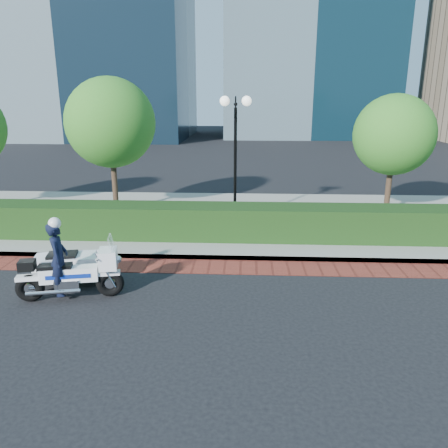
{
  "coord_description": "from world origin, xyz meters",
  "views": [
    {
      "loc": [
        1.35,
        -9.23,
        4.32
      ],
      "look_at": [
        0.78,
        2.14,
        1.0
      ],
      "focal_mm": 35.0,
      "sensor_mm": 36.0,
      "label": 1
    }
  ],
  "objects_px": {
    "lamppost": "(235,140)",
    "tree_c": "(394,135)",
    "police_motorcycle": "(67,266)",
    "tree_b": "(110,123)"
  },
  "relations": [
    {
      "from": "tree_b",
      "to": "police_motorcycle",
      "type": "bearing_deg",
      "value": -82.8
    },
    {
      "from": "lamppost",
      "to": "police_motorcycle",
      "type": "bearing_deg",
      "value": -123.9
    },
    {
      "from": "tree_c",
      "to": "police_motorcycle",
      "type": "xyz_separation_m",
      "value": [
        -9.15,
        -6.73,
        -2.4
      ]
    },
    {
      "from": "lamppost",
      "to": "tree_c",
      "type": "xyz_separation_m",
      "value": [
        5.5,
        1.3,
        0.09
      ]
    },
    {
      "from": "tree_c",
      "to": "police_motorcycle",
      "type": "relative_size",
      "value": 1.86
    },
    {
      "from": "lamppost",
      "to": "tree_b",
      "type": "distance_m",
      "value": 4.71
    },
    {
      "from": "lamppost",
      "to": "tree_c",
      "type": "height_order",
      "value": "tree_c"
    },
    {
      "from": "tree_b",
      "to": "tree_c",
      "type": "bearing_deg",
      "value": -0.0
    },
    {
      "from": "police_motorcycle",
      "to": "lamppost",
      "type": "bearing_deg",
      "value": 44.18
    },
    {
      "from": "lamppost",
      "to": "tree_b",
      "type": "bearing_deg",
      "value": 163.89
    }
  ]
}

